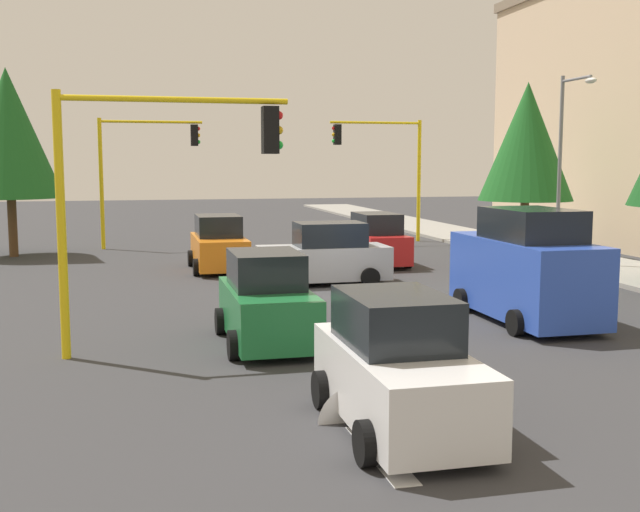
% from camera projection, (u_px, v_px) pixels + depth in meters
% --- Properties ---
extents(ground_plane, '(120.00, 120.00, 0.00)m').
position_uv_depth(ground_plane, '(348.00, 294.00, 22.87)').
color(ground_plane, '#353538').
extents(sidewalk_kerb, '(80.00, 4.00, 0.15)m').
position_uv_depth(sidewalk_kerb, '(572.00, 260.00, 30.13)').
color(sidewalk_kerb, gray).
rests_on(sidewalk_kerb, ground).
extents(lane_arrow_near, '(2.40, 1.10, 1.10)m').
position_uv_depth(lane_arrow_near, '(363.00, 434.00, 11.06)').
color(lane_arrow_near, silver).
rests_on(lane_arrow_near, ground).
extents(traffic_signal_near_right, '(0.36, 4.59, 5.26)m').
position_uv_depth(traffic_signal_near_right, '(158.00, 169.00, 15.32)').
color(traffic_signal_near_right, yellow).
rests_on(traffic_signal_near_right, ground).
extents(traffic_signal_far_right, '(0.36, 4.59, 5.82)m').
position_uv_depth(traffic_signal_far_right, '(142.00, 157.00, 34.55)').
color(traffic_signal_far_right, yellow).
rests_on(traffic_signal_far_right, ground).
extents(traffic_signal_far_left, '(0.36, 4.59, 5.91)m').
position_uv_depth(traffic_signal_far_left, '(385.00, 156.00, 37.21)').
color(traffic_signal_far_left, yellow).
rests_on(traffic_signal_far_left, ground).
extents(street_lamp_curbside, '(2.15, 0.28, 7.00)m').
position_uv_depth(street_lamp_curbside, '(566.00, 149.00, 27.97)').
color(street_lamp_curbside, slate).
rests_on(street_lamp_curbside, ground).
extents(tree_opposite_side, '(4.20, 4.20, 7.68)m').
position_uv_depth(tree_opposite_side, '(8.00, 133.00, 31.28)').
color(tree_opposite_side, brown).
rests_on(tree_opposite_side, ground).
extents(tree_roadside_mid, '(3.95, 3.95, 7.21)m').
position_uv_depth(tree_roadside_mid, '(527.00, 142.00, 32.35)').
color(tree_roadside_mid, brown).
rests_on(tree_roadside_mid, ground).
extents(delivery_van_blue, '(4.80, 2.22, 2.77)m').
position_uv_depth(delivery_van_blue, '(526.00, 269.00, 18.80)').
color(delivery_van_blue, blue).
rests_on(delivery_van_blue, ground).
extents(car_silver, '(2.07, 4.13, 1.98)m').
position_uv_depth(car_silver, '(325.00, 256.00, 24.64)').
color(car_silver, '#B2B5BA').
rests_on(car_silver, ground).
extents(car_white, '(3.89, 1.93, 1.98)m').
position_uv_depth(car_white, '(398.00, 368.00, 11.21)').
color(car_white, white).
rests_on(car_white, ground).
extents(car_red, '(4.17, 1.94, 1.98)m').
position_uv_depth(car_red, '(375.00, 241.00, 29.30)').
color(car_red, red).
rests_on(car_red, ground).
extents(car_green, '(3.83, 1.97, 1.98)m').
position_uv_depth(car_green, '(267.00, 302.00, 16.49)').
color(car_green, '#1E7238').
rests_on(car_green, ground).
extents(car_orange, '(4.18, 2.05, 1.98)m').
position_uv_depth(car_orange, '(219.00, 245.00, 27.86)').
color(car_orange, orange).
rests_on(car_orange, ground).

